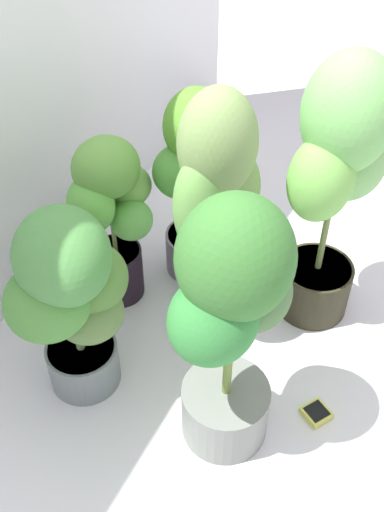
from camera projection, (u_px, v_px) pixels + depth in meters
ground_plane at (241, 351)px, 2.13m from camera, size 8.00×8.00×0.00m
potted_plant_back_right at (197, 175)px, 2.14m from camera, size 0.38×0.31×0.78m
potted_plant_front_right at (336, 176)px, 1.88m from camera, size 0.47×0.34×1.01m
potted_plant_back_left at (71, 293)px, 1.76m from camera, size 0.45×0.42×0.71m
potted_plant_back_center at (112, 211)px, 2.07m from camera, size 0.39×0.33×0.69m
potted_plant_front_left at (231, 316)px, 1.54m from camera, size 0.43×0.37×0.91m
potted_plant_center at (216, 201)px, 1.80m from camera, size 0.39×0.29×0.97m
hygrometer_box at (316, 413)px, 1.93m from camera, size 0.11×0.11×0.03m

